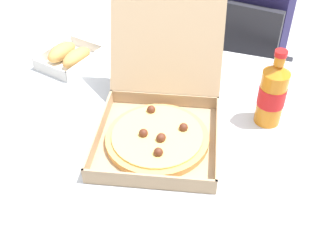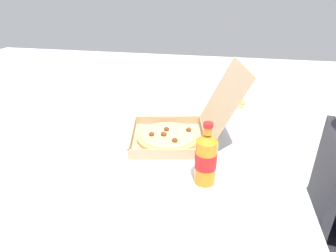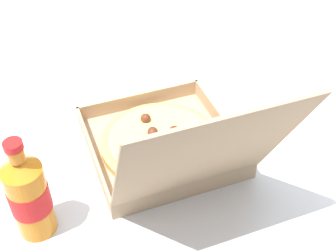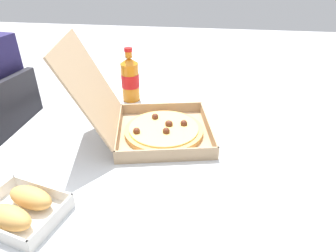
# 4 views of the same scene
# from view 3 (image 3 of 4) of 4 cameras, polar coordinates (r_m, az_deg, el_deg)

# --- Properties ---
(dining_table) EXTENTS (1.24, 0.95, 0.70)m
(dining_table) POSITION_cam_3_polar(r_m,az_deg,el_deg) (1.04, -2.81, -7.38)
(dining_table) COLOR silver
(dining_table) RESTS_ON ground_plane
(pizza_box_open) EXTENTS (0.40, 0.51, 0.33)m
(pizza_box_open) POSITION_cam_3_polar(r_m,az_deg,el_deg) (0.96, -0.12, -2.39)
(pizza_box_open) COLOR tan
(pizza_box_open) RESTS_ON dining_table
(cola_bottle) EXTENTS (0.07, 0.07, 0.22)m
(cola_bottle) POSITION_cam_3_polar(r_m,az_deg,el_deg) (0.84, -17.40, -8.45)
(cola_bottle) COLOR orange
(cola_bottle) RESTS_ON dining_table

